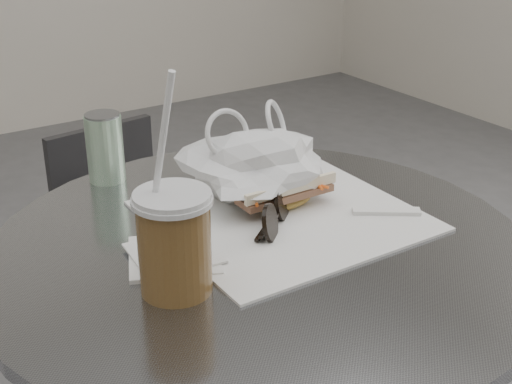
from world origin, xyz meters
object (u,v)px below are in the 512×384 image
chair_far (138,280)px  drink_can (105,148)px  banh_mi (284,190)px  iced_coffee (174,241)px  sunglasses (274,216)px

chair_far → drink_can: size_ratio=5.72×
banh_mi → chair_far: bearing=89.6°
chair_far → drink_can: 0.64m
chair_far → drink_can: drink_can is taller
iced_coffee → chair_far: bearing=71.1°
banh_mi → drink_can: bearing=125.0°
iced_coffee → sunglasses: iced_coffee is taller
iced_coffee → sunglasses: bearing=19.5°
banh_mi → iced_coffee: 0.27m
banh_mi → iced_coffee: bearing=-154.9°
chair_far → iced_coffee: iced_coffee is taller
drink_can → iced_coffee: bearing=-99.6°
chair_far → drink_can: (-0.19, -0.36, 0.50)m
sunglasses → drink_can: drink_can is taller
sunglasses → drink_can: (-0.13, 0.30, 0.04)m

